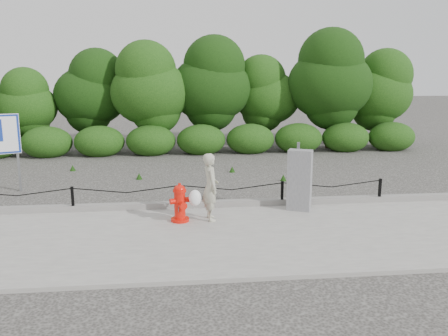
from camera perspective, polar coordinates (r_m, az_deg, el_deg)
name	(u,v)px	position (r m, az deg, el deg)	size (l,w,h in m)	color
ground	(180,211)	(11.52, -5.30, -5.20)	(90.00, 90.00, 0.00)	#2D2B28
sidewalk	(182,239)	(9.61, -5.07, -8.48)	(14.00, 4.00, 0.08)	gray
curb	(180,205)	(11.52, -5.32, -4.42)	(14.00, 0.22, 0.14)	slate
chain_barrier	(180,193)	(11.39, -5.34, -3.01)	(10.06, 0.06, 0.60)	black
treeline	(208,88)	(20.00, -1.93, 9.58)	(20.16, 3.67, 4.90)	black
fire_hydrant	(180,203)	(10.42, -5.32, -4.24)	(0.51, 0.51, 0.86)	red
pedestrian	(210,188)	(10.39, -1.75, -2.37)	(0.70, 0.59, 1.50)	#AAA992
utility_cabinet	(300,180)	(11.28, 9.07, -1.45)	(0.63, 0.52, 1.59)	gray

